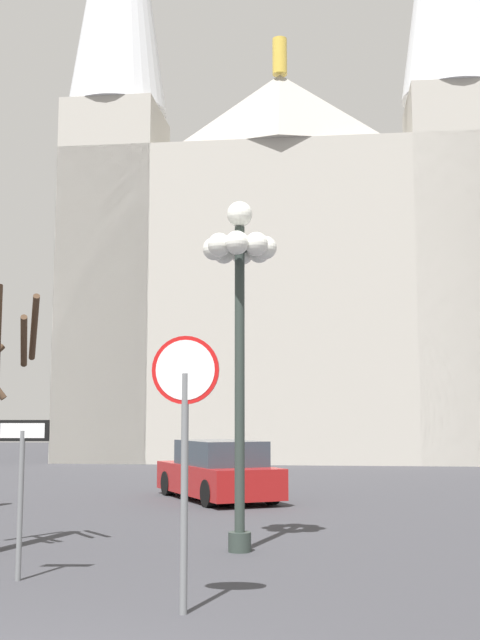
% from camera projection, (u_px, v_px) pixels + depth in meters
% --- Properties ---
extents(cathedral, '(21.64, 14.39, 36.05)m').
position_uv_depth(cathedral, '(286.00, 258.00, 41.50)').
color(cathedral, '#ADA89E').
rests_on(cathedral, ground).
extents(stop_sign, '(0.75, 0.08, 2.97)m').
position_uv_depth(stop_sign, '(185.00, 418.00, 8.60)').
color(stop_sign, slate).
rests_on(stop_sign, ground).
extents(one_way_arrow_sign, '(0.69, 0.09, 2.04)m').
position_uv_depth(one_way_arrow_sign, '(21.00, 474.00, 10.24)').
color(one_way_arrow_sign, slate).
rests_on(one_way_arrow_sign, ground).
extents(street_lamp, '(1.22, 1.22, 5.59)m').
position_uv_depth(street_lamp, '(240.00, 286.00, 12.76)').
color(street_lamp, '#2D3833').
rests_on(street_lamp, ground).
extents(parked_car_near_red, '(3.78, 4.89, 1.50)m').
position_uv_depth(parked_car_near_red, '(218.00, 472.00, 20.09)').
color(parked_car_near_red, maroon).
rests_on(parked_car_near_red, ground).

